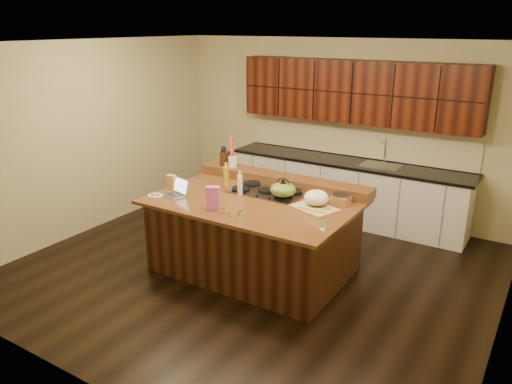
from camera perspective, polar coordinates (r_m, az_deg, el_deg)
The scene contains 34 objects.
room at distance 5.77m, azimuth -0.26°, elevation 3.16°, with size 5.52×5.02×2.72m.
island at distance 6.07m, azimuth -0.25°, elevation -4.93°, with size 2.40×1.60×0.92m.
back_ledge at distance 6.45m, azimuth 3.07°, elevation 1.40°, with size 2.40×0.30×0.12m, color black.
cooktop at distance 6.14m, azimuth 1.24°, elevation 0.06°, with size 0.92×0.52×0.05m.
back_counter at distance 7.66m, azimuth 10.63°, elevation 3.92°, with size 3.70×0.66×2.40m.
kettle at distance 5.85m, azimuth 3.11°, elevation 0.30°, with size 0.19×0.19×0.17m, color black.
green_bowl at distance 5.85m, azimuth 3.11°, elevation 0.27°, with size 0.30×0.30×0.17m, color #506D2B.
laptop at distance 6.11m, azimuth -8.97°, elevation 0.13°, with size 0.34×0.30×0.20m.
oil_bottle at distance 6.32m, azimuth -3.41°, elevation 1.72°, with size 0.07×0.07×0.27m, color #B98A20.
vinegar_bottle at distance 6.01m, azimuth -1.85°, elevation 0.75°, with size 0.06×0.06×0.25m, color silver.
wooden_tray at distance 5.66m, azimuth 6.85°, elevation -0.92°, with size 0.58×0.50×0.20m.
ramekin_a at distance 5.69m, azimuth 5.74°, elevation -1.50°, with size 0.10×0.10×0.04m, color white.
ramekin_b at distance 5.84m, azimuth 6.53°, elevation -0.97°, with size 0.10×0.10×0.04m, color white.
ramekin_c at distance 5.82m, azimuth 6.49°, elevation -1.06°, with size 0.10×0.10×0.04m, color white.
strainer_bowl at distance 5.85m, azimuth 9.70°, elevation -0.86°, with size 0.24×0.24×0.09m, color #996B3F.
kitchen_timer at distance 5.16m, azimuth 7.71°, elevation -3.58°, with size 0.08×0.08×0.07m, color silver.
pink_bag at distance 5.56m, azimuth -4.96°, elevation -0.71°, with size 0.14×0.08×0.27m, color #C45CA7.
candy_plate at distance 6.15m, azimuth -11.43°, elevation -0.38°, with size 0.18×0.18×0.01m, color white.
package_box at distance 6.43m, azimuth -9.66°, elevation 1.25°, with size 0.11×0.08×0.16m, color gold.
utensil_crock at distance 6.82m, azimuth -2.71°, elevation 3.49°, with size 0.12×0.12×0.14m, color white.
knife_block at distance 6.87m, azimuth -3.49°, elevation 3.84°, with size 0.10×0.16×0.20m, color black.
gumdrop_0 at distance 5.55m, azimuth -5.53°, elevation -2.17°, with size 0.02×0.02×0.02m, color red.
gumdrop_1 at distance 5.41m, azimuth -1.30°, elevation -2.63°, with size 0.02×0.02×0.02m, color #198C26.
gumdrop_2 at distance 5.50m, azimuth -1.99°, elevation -2.29°, with size 0.02×0.02×0.02m, color red.
gumdrop_3 at distance 5.39m, azimuth -2.86°, elevation -2.74°, with size 0.02×0.02×0.02m, color #198C26.
gumdrop_4 at distance 5.48m, azimuth -3.11°, elevation -2.37°, with size 0.02×0.02×0.02m, color red.
gumdrop_5 at distance 5.54m, azimuth -1.77°, elevation -2.11°, with size 0.02×0.02×0.02m, color #198C26.
gumdrop_6 at distance 5.46m, azimuth -1.92°, elevation -2.43°, with size 0.02×0.02×0.02m, color red.
gumdrop_7 at distance 5.60m, azimuth -3.67°, elevation -1.89°, with size 0.02×0.02×0.02m, color #198C26.
gumdrop_8 at distance 5.41m, azimuth -1.89°, elevation -2.62°, with size 0.02×0.02×0.02m, color red.
gumdrop_9 at distance 5.39m, azimuth -1.33°, elevation -2.72°, with size 0.02×0.02×0.02m, color #198C26.
gumdrop_10 at distance 5.48m, azimuth -3.96°, elevation -2.37°, with size 0.02×0.02×0.02m, color red.
gumdrop_11 at distance 5.37m, azimuth -2.32°, elevation -2.82°, with size 0.02×0.02×0.02m, color #198C26.
gumdrop_12 at distance 5.60m, azimuth -3.67°, elevation -1.90°, with size 0.02×0.02×0.02m, color red.
Camera 1 is at (2.98, -4.70, 2.90)m, focal length 35.00 mm.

